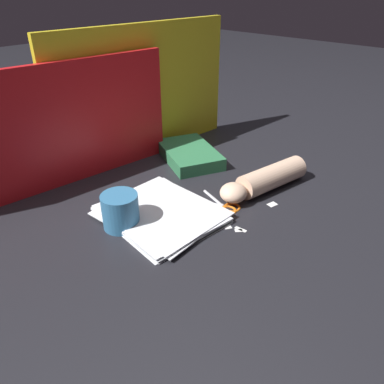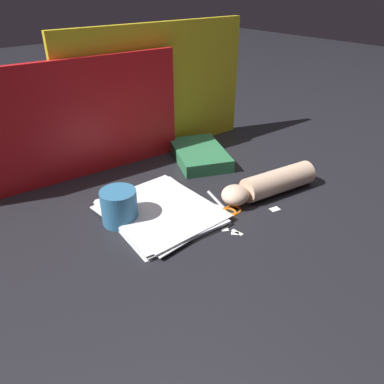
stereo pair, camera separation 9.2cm
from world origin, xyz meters
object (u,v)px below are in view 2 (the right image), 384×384
object	(u,v)px
paper_stack	(160,212)
mug	(119,207)
book_closed	(199,154)
scissors	(224,207)
hand_forearm	(269,184)

from	to	relation	value
paper_stack	mug	bearing A→B (deg)	157.32
book_closed	mug	size ratio (longest dim) A/B	3.17
book_closed	scissors	world-z (taller)	book_closed
book_closed	mug	bearing A→B (deg)	-159.74
scissors	hand_forearm	xyz separation A→B (m)	(0.15, -0.03, 0.03)
hand_forearm	book_closed	bearing A→B (deg)	89.94
paper_stack	mug	size ratio (longest dim) A/B	3.44
hand_forearm	mug	bearing A→B (deg)	158.44
mug	book_closed	bearing A→B (deg)	20.26
paper_stack	scissors	size ratio (longest dim) A/B	2.15
paper_stack	hand_forearm	bearing A→B (deg)	-21.19
book_closed	mug	world-z (taller)	mug
book_closed	hand_forearm	world-z (taller)	hand_forearm
paper_stack	scissors	bearing A→B (deg)	-29.77
hand_forearm	scissors	bearing A→B (deg)	168.70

